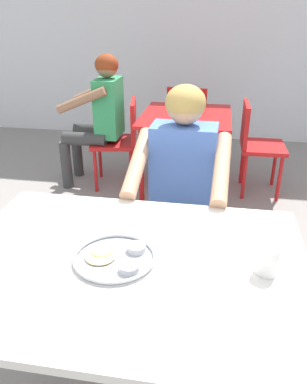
# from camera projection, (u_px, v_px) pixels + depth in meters

# --- Properties ---
(table_foreground) EXTENTS (1.25, 0.92, 0.76)m
(table_foreground) POSITION_uv_depth(u_px,v_px,m) (128.00, 276.00, 1.35)
(table_foreground) COLOR silver
(table_foreground) RESTS_ON ground
(thali_tray) EXTENTS (0.29, 0.29, 0.03)m
(thali_tray) POSITION_uv_depth(u_px,v_px,m) (116.00, 257.00, 1.31)
(thali_tray) COLOR #B7BABF
(thali_tray) RESTS_ON table_foreground
(drinking_cup) EXTENTS (0.07, 0.07, 0.10)m
(drinking_cup) POSITION_uv_depth(u_px,v_px,m) (267.00, 259.00, 1.23)
(drinking_cup) COLOR white
(drinking_cup) RESTS_ON table_foreground
(chair_foreground) EXTENTS (0.44, 0.45, 0.85)m
(chair_foreground) POSITION_uv_depth(u_px,v_px,m) (184.00, 202.00, 2.26)
(chair_foreground) COLOR #3F3F44
(chair_foreground) RESTS_ON ground
(diner_foreground) EXTENTS (0.50, 0.56, 1.22)m
(diner_foreground) POSITION_uv_depth(u_px,v_px,m) (180.00, 183.00, 1.97)
(diner_foreground) COLOR #363636
(diner_foreground) RESTS_ON ground
(table_background_red) EXTENTS (0.78, 0.90, 0.72)m
(table_background_red) POSITION_uv_depth(u_px,v_px,m) (186.00, 124.00, 3.35)
(table_background_red) COLOR red
(table_background_red) RESTS_ON ground
(chair_red_left) EXTENTS (0.48, 0.49, 0.81)m
(chair_red_left) POSITION_uv_depth(u_px,v_px,m) (122.00, 137.00, 3.51)
(chair_red_left) COLOR red
(chair_red_left) RESTS_ON ground
(chair_red_right) EXTENTS (0.39, 0.43, 0.82)m
(chair_red_right) POSITION_uv_depth(u_px,v_px,m) (255.00, 141.00, 3.36)
(chair_red_right) COLOR red
(chair_red_right) RESTS_ON ground
(chair_red_far) EXTENTS (0.47, 0.47, 0.84)m
(chair_red_far) POSITION_uv_depth(u_px,v_px,m) (188.00, 120.00, 4.01)
(chair_red_far) COLOR red
(chair_red_far) RESTS_ON ground
(patron_background) EXTENTS (0.55, 0.49, 1.21)m
(patron_background) POSITION_uv_depth(u_px,v_px,m) (99.00, 110.00, 3.43)
(patron_background) COLOR #383838
(patron_background) RESTS_ON ground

